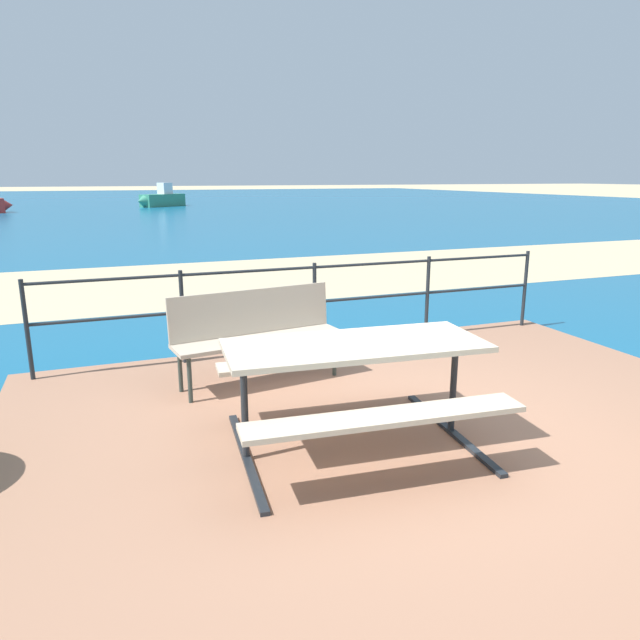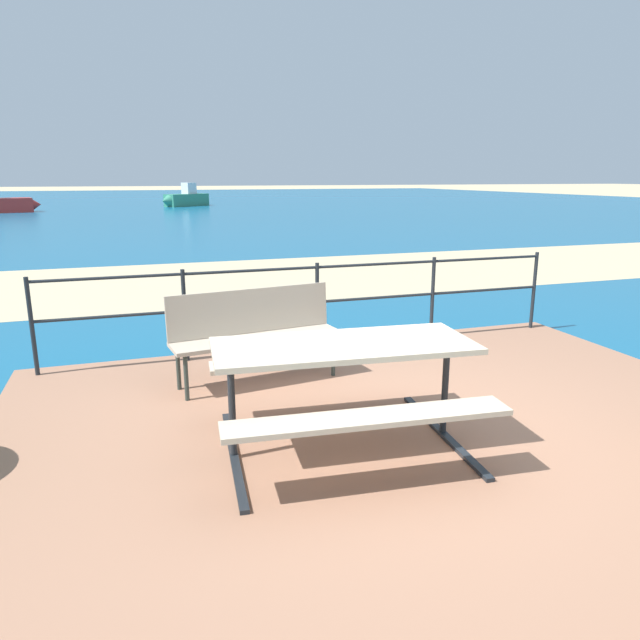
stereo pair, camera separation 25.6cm
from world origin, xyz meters
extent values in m
plane|color=tan|center=(0.00, 0.00, 0.00)|extent=(240.00, 240.00, 0.00)
cube|color=#996B51|center=(0.00, 0.00, 0.03)|extent=(6.40, 5.20, 0.06)
cube|color=#145B84|center=(0.00, 40.00, 0.01)|extent=(90.00, 90.00, 0.01)
cube|color=tan|center=(0.00, 7.55, 0.01)|extent=(54.01, 5.06, 0.01)
cube|color=#BCAD93|center=(-0.59, -0.06, 0.83)|extent=(1.89, 0.90, 0.04)
cube|color=#BCAD93|center=(-0.64, -0.65, 0.54)|extent=(1.85, 0.42, 0.04)
cube|color=#BCAD93|center=(-0.54, 0.54, 0.54)|extent=(1.85, 0.42, 0.04)
cylinder|color=#1E2328|center=(-1.39, 0.01, 0.45)|extent=(0.05, 0.05, 0.77)
cube|color=#1E2328|center=(-1.39, 0.01, 0.07)|extent=(0.18, 1.46, 0.03)
cylinder|color=#1E2328|center=(0.20, -0.12, 0.45)|extent=(0.05, 0.05, 0.77)
cube|color=#1E2328|center=(0.20, -0.12, 0.07)|extent=(0.18, 1.46, 0.03)
cube|color=tan|center=(-0.89, 1.47, 0.50)|extent=(1.67, 0.63, 0.04)
cube|color=tan|center=(-0.91, 1.65, 0.73)|extent=(1.62, 0.29, 0.43)
cylinder|color=#2D3833|center=(-1.59, 1.21, 0.28)|extent=(0.04, 0.04, 0.44)
cylinder|color=#2D3833|center=(-1.63, 1.51, 0.28)|extent=(0.04, 0.04, 0.44)
cylinder|color=#2D3833|center=(-0.14, 1.43, 0.28)|extent=(0.04, 0.04, 0.44)
cylinder|color=#2D3833|center=(-0.18, 1.72, 0.28)|extent=(0.04, 0.04, 0.44)
cylinder|color=#1E2328|center=(-2.95, 2.37, 0.56)|extent=(0.04, 0.04, 0.99)
cylinder|color=#1E2328|center=(-1.48, 2.37, 0.56)|extent=(0.04, 0.04, 0.99)
cylinder|color=#1E2328|center=(0.00, 2.37, 0.56)|extent=(0.04, 0.04, 0.99)
cylinder|color=#1E2328|center=(1.48, 2.37, 0.56)|extent=(0.04, 0.04, 0.99)
cylinder|color=#1E2328|center=(2.95, 2.37, 0.56)|extent=(0.04, 0.04, 0.99)
cylinder|color=#1E2328|center=(0.00, 2.37, 1.00)|extent=(5.90, 0.03, 0.03)
cylinder|color=#1E2328|center=(0.00, 2.37, 0.61)|extent=(5.90, 0.03, 0.03)
cone|color=red|center=(-6.93, 33.33, 0.40)|extent=(0.67, 0.81, 0.71)
cube|color=#338466|center=(1.88, 36.79, 0.41)|extent=(3.14, 2.71, 0.81)
cube|color=silver|center=(2.08, 36.94, 1.19)|extent=(1.02, 1.00, 0.74)
cone|color=#338466|center=(0.41, 35.67, 0.41)|extent=(0.84, 0.88, 0.73)
camera|label=1|loc=(-2.21, -3.61, 2.00)|focal=32.26mm
camera|label=2|loc=(-1.97, -3.70, 2.00)|focal=32.26mm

